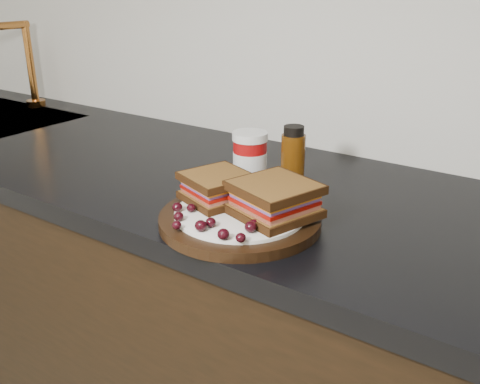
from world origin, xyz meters
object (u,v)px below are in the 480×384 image
object	(u,v)px
sandwich_left	(217,187)
oil_bottle	(293,159)
plate	(240,219)
condiment_jar	(250,158)

from	to	relation	value
sandwich_left	oil_bottle	xyz separation A→B (m)	(0.06, 0.17, 0.02)
plate	sandwich_left	world-z (taller)	sandwich_left
plate	condiment_jar	world-z (taller)	condiment_jar
plate	condiment_jar	size ratio (longest dim) A/B	2.61
sandwich_left	condiment_jar	bearing A→B (deg)	122.88
condiment_jar	plate	bearing A→B (deg)	-61.14
condiment_jar	sandwich_left	bearing A→B (deg)	-76.97
sandwich_left	oil_bottle	size ratio (longest dim) A/B	0.83
condiment_jar	oil_bottle	world-z (taller)	oil_bottle
plate	oil_bottle	xyz separation A→B (m)	(-0.01, 0.19, 0.06)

